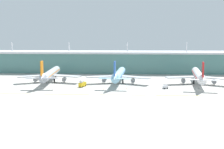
{
  "coord_description": "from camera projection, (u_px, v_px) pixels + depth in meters",
  "views": [
    {
      "loc": [
        -0.72,
        -178.37,
        35.2
      ],
      "look_at": [
        -11.32,
        28.59,
        7.0
      ],
      "focal_mm": 45.34,
      "sensor_mm": 36.0,
      "label": 1
    }
  ],
  "objects": [
    {
      "name": "baggage_cart",
      "position": [
        165.0,
        87.0,
        190.37
      ],
      "size": [
        4.02,
        3.35,
        2.48
      ],
      "color": "silver",
      "rests_on": "ground"
    },
    {
      "name": "airliner_near",
      "position": [
        50.0,
        74.0,
        217.05
      ],
      "size": [
        48.63,
        67.54,
        18.9
      ],
      "color": "#ADB2BC",
      "rests_on": "ground"
    },
    {
      "name": "airliner_middle",
      "position": [
        119.0,
        75.0,
        212.61
      ],
      "size": [
        48.67,
        61.81,
        18.9
      ],
      "color": "#9ED1EA",
      "rests_on": "ground"
    },
    {
      "name": "fuel_truck",
      "position": [
        82.0,
        84.0,
        197.52
      ],
      "size": [
        4.71,
        7.65,
        4.95
      ],
      "color": "gold",
      "rests_on": "ground"
    },
    {
      "name": "safety_cone_left_wingtip",
      "position": [
        103.0,
        89.0,
        188.28
      ],
      "size": [
        0.56,
        0.56,
        0.7
      ],
      "primitive_type": "cone",
      "color": "orange",
      "rests_on": "ground"
    },
    {
      "name": "taxiway_stripe_west",
      "position": [
        12.0,
        94.0,
        173.6
      ],
      "size": [
        28.0,
        0.7,
        0.04
      ],
      "primitive_type": "cube",
      "color": "yellow",
      "rests_on": "ground"
    },
    {
      "name": "ground_plane",
      "position": [
        127.0,
        91.0,
        181.22
      ],
      "size": [
        600.0,
        600.0,
        0.0
      ],
      "primitive_type": "plane",
      "color": "#A8A59E"
    },
    {
      "name": "taxiway_stripe_centre",
      "position": [
        122.0,
        95.0,
        170.16
      ],
      "size": [
        28.0,
        0.7,
        0.04
      ],
      "primitive_type": "cube",
      "color": "yellow",
      "rests_on": "ground"
    },
    {
      "name": "safety_cone_nose_front",
      "position": [
        127.0,
        88.0,
        190.71
      ],
      "size": [
        0.56,
        0.56,
        0.7
      ],
      "primitive_type": "cone",
      "color": "orange",
      "rests_on": "ground"
    },
    {
      "name": "taxiway_stripe_mid_east",
      "position": [
        179.0,
        96.0,
        168.43
      ],
      "size": [
        28.0,
        0.7,
        0.04
      ],
      "primitive_type": "cube",
      "color": "yellow",
      "rests_on": "ground"
    },
    {
      "name": "terminal_building",
      "position": [
        127.0,
        62.0,
        276.55
      ],
      "size": [
        288.0,
        34.0,
        29.44
      ],
      "color": "slate",
      "rests_on": "ground"
    },
    {
      "name": "airliner_far",
      "position": [
        198.0,
        75.0,
        208.6
      ],
      "size": [
        48.2,
        66.55,
        18.9
      ],
      "color": "white",
      "rests_on": "ground"
    },
    {
      "name": "taxiway_stripe_mid_west",
      "position": [
        67.0,
        94.0,
        171.88
      ],
      "size": [
        28.0,
        0.7,
        0.04
      ],
      "primitive_type": "cube",
      "color": "yellow",
      "rests_on": "ground"
    }
  ]
}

